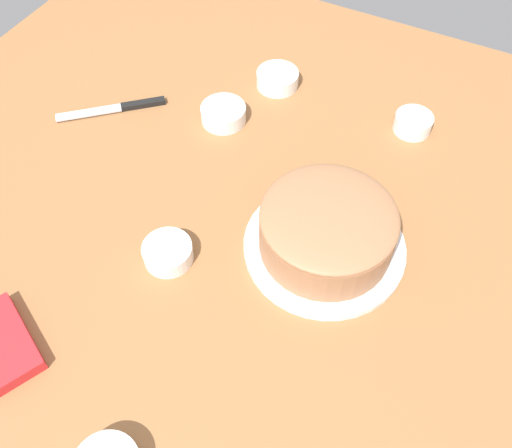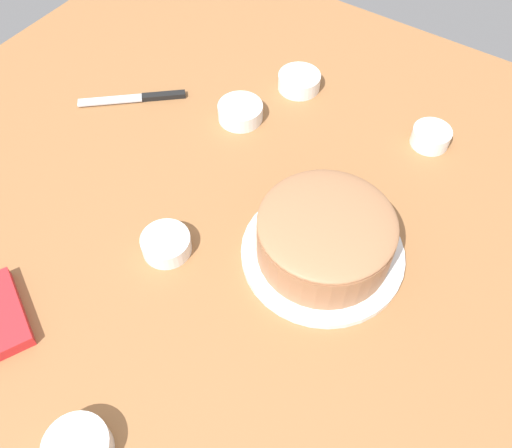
# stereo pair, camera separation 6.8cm
# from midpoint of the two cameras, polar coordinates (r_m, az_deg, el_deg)

# --- Properties ---
(ground_plane) EXTENTS (1.54, 1.54, 0.00)m
(ground_plane) POSITION_cam_midpoint_polar(r_m,az_deg,el_deg) (1.03, -5.57, -0.54)
(ground_plane) COLOR #936038
(frosted_cake) EXTENTS (0.29, 0.29, 0.11)m
(frosted_cake) POSITION_cam_midpoint_polar(r_m,az_deg,el_deg) (0.96, 5.27, -0.90)
(frosted_cake) COLOR white
(frosted_cake) RESTS_ON ground_plane
(spreading_knife) EXTENTS (0.19, 0.17, 0.01)m
(spreading_knife) POSITION_cam_midpoint_polar(r_m,az_deg,el_deg) (1.28, -15.21, 11.42)
(spreading_knife) COLOR silver
(spreading_knife) RESTS_ON ground_plane
(sprinkle_bowl_yellow) EXTENTS (0.09, 0.09, 0.03)m
(sprinkle_bowl_yellow) POSITION_cam_midpoint_polar(r_m,az_deg,el_deg) (0.99, -11.01, -2.98)
(sprinkle_bowl_yellow) COLOR white
(sprinkle_bowl_yellow) RESTS_ON ground_plane
(sprinkle_bowl_green) EXTENTS (0.10, 0.10, 0.04)m
(sprinkle_bowl_green) POSITION_cam_midpoint_polar(r_m,az_deg,el_deg) (1.21, -5.02, 11.19)
(sprinkle_bowl_green) COLOR white
(sprinkle_bowl_green) RESTS_ON ground_plane
(sprinkle_bowl_orange) EXTENTS (0.08, 0.08, 0.04)m
(sprinkle_bowl_orange) POSITION_cam_midpoint_polar(r_m,az_deg,el_deg) (1.22, 14.29, 10.00)
(sprinkle_bowl_orange) COLOR white
(sprinkle_bowl_orange) RESTS_ON ground_plane
(sprinkle_bowl_pink) EXTENTS (0.09, 0.09, 0.04)m
(sprinkle_bowl_pink) POSITION_cam_midpoint_polar(r_m,az_deg,el_deg) (1.29, 0.66, 14.67)
(sprinkle_bowl_pink) COLOR white
(sprinkle_bowl_pink) RESTS_ON ground_plane
(candy_box_lower) EXTENTS (0.17, 0.14, 0.02)m
(candy_box_lower) POSITION_cam_midpoint_polar(r_m,az_deg,el_deg) (1.00, -26.51, -11.00)
(candy_box_lower) COLOR red
(candy_box_lower) RESTS_ON ground_plane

